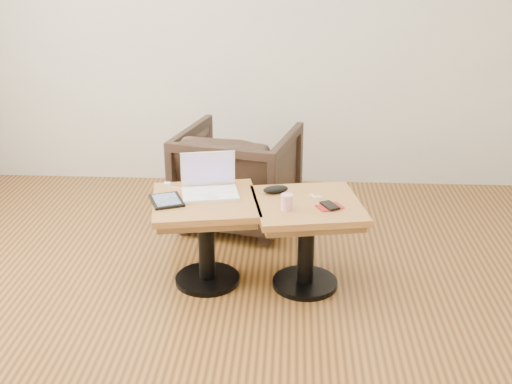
# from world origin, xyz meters

# --- Properties ---
(room_shell) EXTENTS (4.52, 4.52, 2.71)m
(room_shell) POSITION_xyz_m (0.00, 0.00, 1.35)
(room_shell) COLOR #4F3117
(room_shell) RESTS_ON ground
(side_table_left) EXTENTS (0.69, 0.69, 0.54)m
(side_table_left) POSITION_xyz_m (-0.14, 0.51, 0.40)
(side_table_left) COLOR black
(side_table_left) RESTS_ON ground
(side_table_right) EXTENTS (0.69, 0.69, 0.54)m
(side_table_right) POSITION_xyz_m (0.44, 0.50, 0.40)
(side_table_right) COLOR black
(side_table_right) RESTS_ON ground
(laptop) EXTENTS (0.36, 0.31, 0.23)m
(laptop) POSITION_xyz_m (-0.13, 0.61, 0.58)
(laptop) COLOR white
(laptop) RESTS_ON side_table_left
(tablet) EXTENTS (0.24, 0.26, 0.02)m
(tablet) POSITION_xyz_m (-0.36, 0.46, 0.55)
(tablet) COLOR black
(tablet) RESTS_ON side_table_left
(charging_adapter) EXTENTS (0.04, 0.04, 0.02)m
(charging_adapter) POSITION_xyz_m (-0.40, 0.70, 0.55)
(charging_adapter) COLOR white
(charging_adapter) RESTS_ON side_table_left
(glasses_case) EXTENTS (0.17, 0.11, 0.05)m
(glasses_case) POSITION_xyz_m (0.26, 0.62, 0.56)
(glasses_case) COLOR black
(glasses_case) RESTS_ON side_table_right
(striped_cup) EXTENTS (0.09, 0.09, 0.09)m
(striped_cup) POSITION_xyz_m (0.33, 0.38, 0.58)
(striped_cup) COLOR #DF5569
(striped_cup) RESTS_ON side_table_right
(earbuds_tangle) EXTENTS (0.07, 0.05, 0.01)m
(earbuds_tangle) POSITION_xyz_m (0.49, 0.57, 0.54)
(earbuds_tangle) COLOR white
(earbuds_tangle) RESTS_ON side_table_right
(phone_on_sleeve) EXTENTS (0.17, 0.15, 0.02)m
(phone_on_sleeve) POSITION_xyz_m (0.56, 0.43, 0.55)
(phone_on_sleeve) COLOR #8A1104
(phone_on_sleeve) RESTS_ON side_table_right
(armchair) EXTENTS (0.93, 0.94, 0.71)m
(armchair) POSITION_xyz_m (-0.03, 1.38, 0.36)
(armchair) COLOR black
(armchair) RESTS_ON ground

